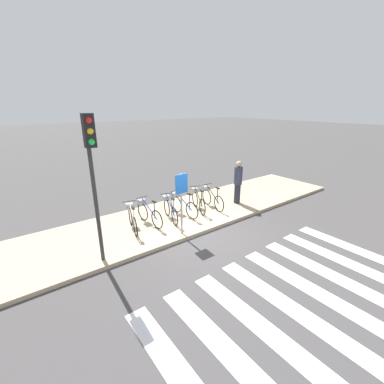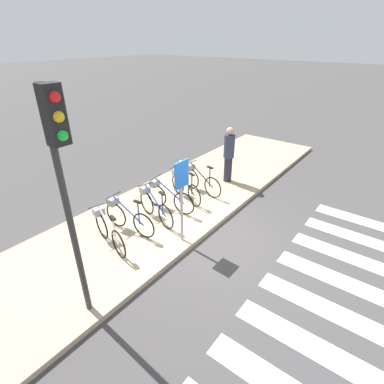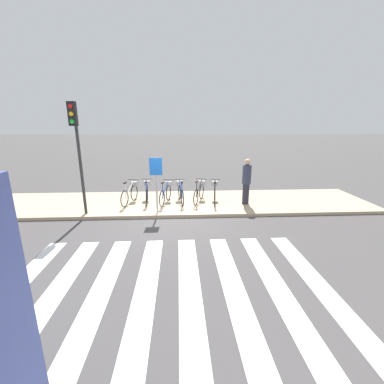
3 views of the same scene
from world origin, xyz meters
TOP-DOWN VIEW (x-y plane):
  - ground_plane at (0.00, 0.00)m, footprint 120.00×120.00m
  - sidewalk at (0.00, 1.60)m, footprint 16.01×3.19m
  - road_crosswalk at (0.00, -5.75)m, footprint 6.75×8.00m
  - parked_bicycle_0 at (-1.69, 1.52)m, footprint 0.55×1.50m
  - parked_bicycle_1 at (-1.05, 1.62)m, footprint 0.46×1.54m
  - parked_bicycle_2 at (-0.27, 1.45)m, footprint 0.54×1.50m
  - parked_bicycle_3 at (0.32, 1.52)m, footprint 0.46×1.54m
  - parked_bicycle_4 at (1.09, 1.54)m, footprint 0.64×1.47m
  - parked_bicycle_5 at (1.70, 1.43)m, footprint 0.46×1.53m
  - pedestrian at (2.90, 1.15)m, footprint 0.34×0.34m
  - traffic_light at (-3.09, 0.24)m, footprint 0.24×0.40m
  - sign_post at (-0.53, 0.29)m, footprint 0.44×0.07m

SIDE VIEW (x-z plane):
  - ground_plane at x=0.00m, z-range 0.00..0.00m
  - road_crosswalk at x=0.00m, z-range 0.00..0.01m
  - sidewalk at x=0.00m, z-range 0.00..0.12m
  - parked_bicycle_0 at x=-1.69m, z-range 0.07..1.02m
  - parked_bicycle_1 at x=-1.05m, z-range 0.07..1.02m
  - parked_bicycle_2 at x=-0.27m, z-range 0.07..1.02m
  - parked_bicycle_3 at x=0.32m, z-range 0.07..1.02m
  - parked_bicycle_4 at x=1.09m, z-range 0.07..1.02m
  - parked_bicycle_5 at x=1.70m, z-range 0.07..1.02m
  - pedestrian at x=2.90m, z-range 0.17..1.98m
  - sign_post at x=-0.53m, z-range 0.48..2.47m
  - traffic_light at x=-3.09m, z-range 0.94..4.73m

